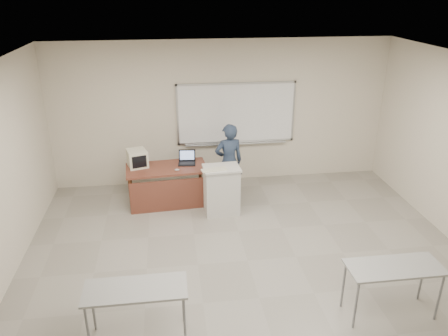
{
  "coord_description": "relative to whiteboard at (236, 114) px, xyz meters",
  "views": [
    {
      "loc": [
        -1.13,
        -4.71,
        3.99
      ],
      "look_at": [
        -0.2,
        2.2,
        1.03
      ],
      "focal_mm": 35.0,
      "sensor_mm": 36.0,
      "label": 1
    }
  ],
  "objects": [
    {
      "name": "floor",
      "position": [
        -0.3,
        -3.97,
        -1.49
      ],
      "size": [
        7.0,
        8.0,
        0.01
      ],
      "primitive_type": "cube",
      "color": "gray",
      "rests_on": "ground"
    },
    {
      "name": "whiteboard",
      "position": [
        0.0,
        0.0,
        0.0
      ],
      "size": [
        2.48,
        0.1,
        1.31
      ],
      "color": "white",
      "rests_on": "floor"
    },
    {
      "name": "student_desks",
      "position": [
        -0.3,
        -5.32,
        -0.81
      ],
      "size": [
        4.4,
        2.2,
        0.73
      ],
      "color": "gray",
      "rests_on": "floor"
    },
    {
      "name": "instructor_desk",
      "position": [
        -1.5,
        -1.03,
        -0.92
      ],
      "size": [
        1.52,
        0.76,
        0.75
      ],
      "rotation": [
        0.0,
        0.0,
        0.07
      ],
      "color": "brown",
      "rests_on": "floor"
    },
    {
      "name": "podium",
      "position": [
        -0.5,
        -1.47,
        -1.02
      ],
      "size": [
        0.66,
        0.48,
        0.92
      ],
      "rotation": [
        0.0,
        0.0,
        0.06
      ],
      "color": "#BBBAB2",
      "rests_on": "floor"
    },
    {
      "name": "crt_monitor",
      "position": [
        -2.05,
        -0.79,
        -0.57
      ],
      "size": [
        0.36,
        0.4,
        0.34
      ],
      "rotation": [
        0.0,
        0.0,
        0.27
      ],
      "color": "beige",
      "rests_on": "instructor_desk"
    },
    {
      "name": "laptop",
      "position": [
        -1.1,
        -0.76,
        -0.67
      ],
      "size": [
        0.33,
        0.3,
        0.24
      ],
      "rotation": [
        0.0,
        0.0,
        -0.1
      ],
      "color": "black",
      "rests_on": "instructor_desk"
    },
    {
      "name": "mouse",
      "position": [
        -1.3,
        -1.12,
        -0.71
      ],
      "size": [
        0.11,
        0.09,
        0.04
      ],
      "primitive_type": "ellipsoid",
      "rotation": [
        0.0,
        0.0,
        0.36
      ],
      "color": "#ABAEB3",
      "rests_on": "instructor_desk"
    },
    {
      "name": "keyboard",
      "position": [
        -0.65,
        -1.59,
        -0.55
      ],
      "size": [
        0.47,
        0.23,
        0.03
      ],
      "primitive_type": "cube",
      "rotation": [
        0.0,
        0.0,
        0.18
      ],
      "color": "beige",
      "rests_on": "podium"
    },
    {
      "name": "presenter",
      "position": [
        -0.28,
        -0.88,
        -0.71
      ],
      "size": [
        0.62,
        0.46,
        1.55
      ],
      "primitive_type": "imported",
      "rotation": [
        0.0,
        0.0,
        3.3
      ],
      "color": "black",
      "rests_on": "floor"
    }
  ]
}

